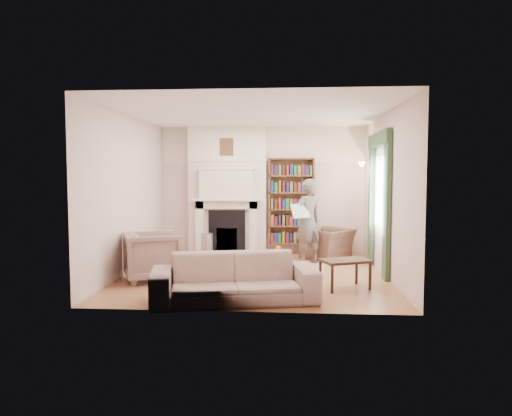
# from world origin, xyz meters

# --- Properties ---
(floor) EXTENTS (4.50, 4.50, 0.00)m
(floor) POSITION_xyz_m (0.00, 0.00, 0.00)
(floor) COLOR #965E3C
(floor) RESTS_ON ground
(ceiling) EXTENTS (4.50, 4.50, 0.00)m
(ceiling) POSITION_xyz_m (0.00, 0.00, 2.80)
(ceiling) COLOR white
(ceiling) RESTS_ON wall_back
(wall_back) EXTENTS (4.50, 0.00, 4.50)m
(wall_back) POSITION_xyz_m (0.00, 2.25, 1.40)
(wall_back) COLOR beige
(wall_back) RESTS_ON floor
(wall_front) EXTENTS (4.50, 0.00, 4.50)m
(wall_front) POSITION_xyz_m (0.00, -2.25, 1.40)
(wall_front) COLOR beige
(wall_front) RESTS_ON floor
(wall_left) EXTENTS (0.00, 4.50, 4.50)m
(wall_left) POSITION_xyz_m (-2.25, 0.00, 1.40)
(wall_left) COLOR beige
(wall_left) RESTS_ON floor
(wall_right) EXTENTS (0.00, 4.50, 4.50)m
(wall_right) POSITION_xyz_m (2.25, 0.00, 1.40)
(wall_right) COLOR beige
(wall_right) RESTS_ON floor
(fireplace) EXTENTS (1.70, 0.58, 2.80)m
(fireplace) POSITION_xyz_m (-0.75, 2.05, 1.39)
(fireplace) COLOR beige
(fireplace) RESTS_ON floor
(bookcase) EXTENTS (1.00, 0.24, 1.85)m
(bookcase) POSITION_xyz_m (0.65, 2.12, 1.18)
(bookcase) COLOR brown
(bookcase) RESTS_ON floor
(window) EXTENTS (0.02, 0.90, 1.30)m
(window) POSITION_xyz_m (2.23, 0.40, 1.45)
(window) COLOR silver
(window) RESTS_ON wall_right
(curtain_left) EXTENTS (0.07, 0.32, 2.40)m
(curtain_left) POSITION_xyz_m (2.20, -0.30, 1.20)
(curtain_left) COLOR #2B412A
(curtain_left) RESTS_ON floor
(curtain_right) EXTENTS (0.07, 0.32, 2.40)m
(curtain_right) POSITION_xyz_m (2.20, 1.10, 1.20)
(curtain_right) COLOR #2B412A
(curtain_right) RESTS_ON floor
(pelmet) EXTENTS (0.09, 1.70, 0.24)m
(pelmet) POSITION_xyz_m (2.19, 0.40, 2.38)
(pelmet) COLOR #2B412A
(pelmet) RESTS_ON wall_right
(wall_sconce) EXTENTS (0.20, 0.24, 0.24)m
(wall_sconce) POSITION_xyz_m (2.03, 1.50, 1.90)
(wall_sconce) COLOR gold
(wall_sconce) RESTS_ON wall_right
(rug) EXTENTS (2.75, 2.29, 0.01)m
(rug) POSITION_xyz_m (0.01, 0.52, 0.01)
(rug) COLOR #C3B193
(rug) RESTS_ON floor
(armchair_reading) EXTENTS (1.25, 1.27, 0.62)m
(armchair_reading) POSITION_xyz_m (1.41, 1.62, 0.31)
(armchair_reading) COLOR #51372B
(armchair_reading) RESTS_ON floor
(armchair_left) EXTENTS (1.16, 1.15, 0.80)m
(armchair_left) POSITION_xyz_m (-1.66, -0.57, 0.40)
(armchair_left) COLOR #AC9D8E
(armchair_left) RESTS_ON floor
(sofa) EXTENTS (2.37, 1.32, 0.65)m
(sofa) POSITION_xyz_m (-0.15, -1.79, 0.33)
(sofa) COLOR #B1A292
(sofa) RESTS_ON floor
(man_reading) EXTENTS (0.73, 0.69, 1.67)m
(man_reading) POSITION_xyz_m (0.96, 1.02, 0.84)
(man_reading) COLOR #5D534A
(man_reading) RESTS_ON floor
(newspaper) EXTENTS (0.39, 0.33, 0.27)m
(newspaper) POSITION_xyz_m (0.81, 0.82, 1.06)
(newspaper) COLOR beige
(newspaper) RESTS_ON man_reading
(coffee_table) EXTENTS (0.82, 0.68, 0.45)m
(coffee_table) POSITION_xyz_m (1.45, -0.94, 0.23)
(coffee_table) COLOR #382213
(coffee_table) RESTS_ON floor
(paraffin_heater) EXTENTS (0.27, 0.27, 0.55)m
(paraffin_heater) POSITION_xyz_m (-1.08, 1.26, 0.28)
(paraffin_heater) COLOR #9DA0A4
(paraffin_heater) RESTS_ON floor
(rocking_horse) EXTENTS (0.48, 0.29, 0.39)m
(rocking_horse) POSITION_xyz_m (0.25, 0.66, 0.20)
(rocking_horse) COLOR gold
(rocking_horse) RESTS_ON rug
(board_game) EXTENTS (0.44, 0.44, 0.03)m
(board_game) POSITION_xyz_m (-0.78, -0.24, 0.03)
(board_game) COLOR #E6E551
(board_game) RESTS_ON rug
(game_box_lid) EXTENTS (0.37, 0.31, 0.05)m
(game_box_lid) POSITION_xyz_m (-0.96, 0.19, 0.04)
(game_box_lid) COLOR #A11912
(game_box_lid) RESTS_ON rug
(comic_annuals) EXTENTS (0.63, 0.42, 0.02)m
(comic_annuals) POSITION_xyz_m (0.30, -0.25, 0.02)
(comic_annuals) COLOR red
(comic_annuals) RESTS_ON rug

